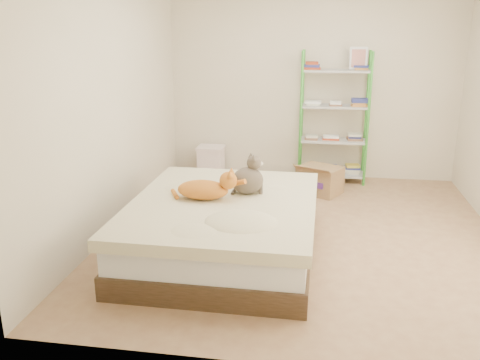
% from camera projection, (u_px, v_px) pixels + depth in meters
% --- Properties ---
extents(room, '(3.81, 4.21, 2.61)m').
position_uv_depth(room, '(307.00, 104.00, 4.71)').
color(room, tan).
rests_on(room, ground).
extents(bed, '(1.63, 2.03, 0.51)m').
position_uv_depth(bed, '(224.00, 228.00, 4.57)').
color(bed, brown).
rests_on(bed, ground).
extents(orange_cat, '(0.55, 0.30, 0.22)m').
position_uv_depth(orange_cat, '(203.00, 187.00, 4.50)').
color(orange_cat, orange).
rests_on(orange_cat, bed).
extents(grey_cat, '(0.40, 0.38, 0.36)m').
position_uv_depth(grey_cat, '(248.00, 175.00, 4.63)').
color(grey_cat, brown).
rests_on(grey_cat, bed).
extents(shelf_unit, '(0.88, 0.36, 1.74)m').
position_uv_depth(shelf_unit, '(334.00, 122.00, 6.59)').
color(shelf_unit, green).
rests_on(shelf_unit, ground).
extents(cardboard_box, '(0.61, 0.63, 0.39)m').
position_uv_depth(cardboard_box, '(320.00, 180.00, 6.26)').
color(cardboard_box, tan).
rests_on(cardboard_box, ground).
extents(white_bin, '(0.36, 0.32, 0.42)m').
position_uv_depth(white_bin, '(211.00, 161.00, 6.98)').
color(white_bin, white).
rests_on(white_bin, ground).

